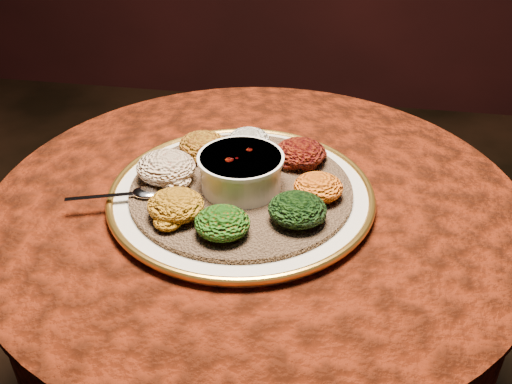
# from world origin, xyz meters

# --- Properties ---
(table) EXTENTS (0.96, 0.96, 0.73)m
(table) POSITION_xyz_m (0.00, 0.00, 0.55)
(table) COLOR black
(table) RESTS_ON ground
(platter) EXTENTS (0.50, 0.50, 0.02)m
(platter) POSITION_xyz_m (-0.02, -0.02, 0.75)
(platter) COLOR beige
(platter) RESTS_ON table
(injera) EXTENTS (0.48, 0.48, 0.01)m
(injera) POSITION_xyz_m (-0.02, -0.02, 0.76)
(injera) COLOR brown
(injera) RESTS_ON platter
(stew_bowl) EXTENTS (0.15, 0.15, 0.06)m
(stew_bowl) POSITION_xyz_m (-0.02, -0.02, 0.80)
(stew_bowl) COLOR silver
(stew_bowl) RESTS_ON injera
(spoon) EXTENTS (0.15, 0.07, 0.01)m
(spoon) POSITION_xyz_m (-0.19, -0.08, 0.77)
(spoon) COLOR silver
(spoon) RESTS_ON injera
(portion_ayib) EXTENTS (0.08, 0.08, 0.04)m
(portion_ayib) POSITION_xyz_m (-0.04, 0.11, 0.78)
(portion_ayib) COLOR silver
(portion_ayib) RESTS_ON injera
(portion_kitfo) EXTENTS (0.09, 0.09, 0.05)m
(portion_kitfo) POSITION_xyz_m (0.07, 0.08, 0.78)
(portion_kitfo) COLOR black
(portion_kitfo) RESTS_ON injera
(portion_tikil) EXTENTS (0.08, 0.08, 0.04)m
(portion_tikil) POSITION_xyz_m (0.11, -0.03, 0.78)
(portion_tikil) COLOR #C58110
(portion_tikil) RESTS_ON injera
(portion_gomen) EXTENTS (0.09, 0.09, 0.05)m
(portion_gomen) POSITION_xyz_m (0.08, -0.10, 0.78)
(portion_gomen) COLOR black
(portion_gomen) RESTS_ON injera
(portion_mixveg) EXTENTS (0.09, 0.08, 0.04)m
(portion_mixveg) POSITION_xyz_m (-0.03, -0.15, 0.78)
(portion_mixveg) COLOR #923309
(portion_mixveg) RESTS_ON injera
(portion_kik) EXTENTS (0.09, 0.09, 0.04)m
(portion_kik) POSITION_xyz_m (-0.11, -0.12, 0.78)
(portion_kik) COLOR #B16C0F
(portion_kik) RESTS_ON injera
(portion_timatim) EXTENTS (0.11, 0.10, 0.05)m
(portion_timatim) POSITION_xyz_m (-0.16, -0.02, 0.79)
(portion_timatim) COLOR maroon
(portion_timatim) RESTS_ON injera
(portion_shiro) EXTENTS (0.09, 0.09, 0.04)m
(portion_shiro) POSITION_xyz_m (-0.12, 0.08, 0.78)
(portion_shiro) COLOR #996312
(portion_shiro) RESTS_ON injera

